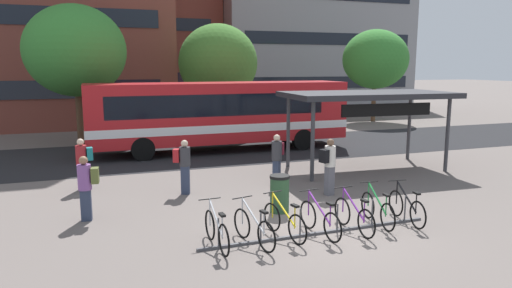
{
  "coord_description": "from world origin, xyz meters",
  "views": [
    {
      "loc": [
        -5.17,
        -9.66,
        3.96
      ],
      "look_at": [
        -0.01,
        4.88,
        1.34
      ],
      "focal_mm": 32.35,
      "sensor_mm": 36.0,
      "label": 1
    }
  ],
  "objects_px": {
    "parked_bicycle_silver_1": "(254,228)",
    "parked_bicycle_black_6": "(407,208)",
    "trash_bin": "(280,193)",
    "street_tree_2": "(375,59)",
    "commuter_red_pack_0": "(184,163)",
    "parked_bicycle_silver_0": "(217,231)",
    "city_bus": "(222,113)",
    "commuter_olive_pack_1": "(86,184)",
    "commuter_maroon_pack_4": "(277,156)",
    "parked_bicycle_yellow_2": "(284,222)",
    "commuter_black_pack_2": "(329,163)",
    "parked_bicycle_purple_3": "(320,220)",
    "transit_shelter": "(368,97)",
    "parked_bicycle_purple_4": "(354,216)",
    "street_tree_0": "(218,63)",
    "parked_bicycle_green_5": "(377,210)",
    "street_tree_1": "(75,51)",
    "commuter_teal_pack_3": "(83,161)"
  },
  "relations": [
    {
      "from": "parked_bicycle_silver_1",
      "to": "parked_bicycle_black_6",
      "type": "distance_m",
      "value": 4.19
    },
    {
      "from": "trash_bin",
      "to": "street_tree_2",
      "type": "distance_m",
      "value": 22.87
    },
    {
      "from": "commuter_red_pack_0",
      "to": "parked_bicycle_silver_0",
      "type": "bearing_deg",
      "value": -72.43
    },
    {
      "from": "city_bus",
      "to": "commuter_olive_pack_1",
      "type": "height_order",
      "value": "city_bus"
    },
    {
      "from": "trash_bin",
      "to": "commuter_maroon_pack_4",
      "type": "bearing_deg",
      "value": 69.39
    },
    {
      "from": "parked_bicycle_yellow_2",
      "to": "commuter_black_pack_2",
      "type": "relative_size",
      "value": 0.96
    },
    {
      "from": "parked_bicycle_silver_0",
      "to": "parked_bicycle_silver_1",
      "type": "xyz_separation_m",
      "value": [
        0.82,
        -0.13,
        0.0
      ]
    },
    {
      "from": "city_bus",
      "to": "commuter_maroon_pack_4",
      "type": "bearing_deg",
      "value": -90.5
    },
    {
      "from": "parked_bicycle_purple_3",
      "to": "commuter_black_pack_2",
      "type": "xyz_separation_m",
      "value": [
        1.84,
        2.97,
        0.64
      ]
    },
    {
      "from": "transit_shelter",
      "to": "commuter_olive_pack_1",
      "type": "bearing_deg",
      "value": -161.2
    },
    {
      "from": "city_bus",
      "to": "parked_bicycle_purple_3",
      "type": "xyz_separation_m",
      "value": [
        -0.77,
        -11.5,
        -1.39
      ]
    },
    {
      "from": "parked_bicycle_purple_4",
      "to": "commuter_olive_pack_1",
      "type": "relative_size",
      "value": 1.01
    },
    {
      "from": "transit_shelter",
      "to": "street_tree_2",
      "type": "bearing_deg",
      "value": 58.75
    },
    {
      "from": "transit_shelter",
      "to": "parked_bicycle_black_6",
      "type": "bearing_deg",
      "value": -109.89
    },
    {
      "from": "parked_bicycle_purple_3",
      "to": "commuter_red_pack_0",
      "type": "xyz_separation_m",
      "value": [
        -2.34,
        4.62,
        0.61
      ]
    },
    {
      "from": "commuter_olive_pack_1",
      "to": "commuter_black_pack_2",
      "type": "bearing_deg",
      "value": -173.61
    },
    {
      "from": "parked_bicycle_silver_0",
      "to": "commuter_black_pack_2",
      "type": "bearing_deg",
      "value": -59.05
    },
    {
      "from": "parked_bicycle_yellow_2",
      "to": "trash_bin",
      "type": "bearing_deg",
      "value": -31.35
    },
    {
      "from": "parked_bicycle_black_6",
      "to": "transit_shelter",
      "type": "height_order",
      "value": "transit_shelter"
    },
    {
      "from": "parked_bicycle_silver_1",
      "to": "street_tree_0",
      "type": "height_order",
      "value": "street_tree_0"
    },
    {
      "from": "parked_bicycle_silver_0",
      "to": "commuter_red_pack_0",
      "type": "distance_m",
      "value": 4.58
    },
    {
      "from": "city_bus",
      "to": "parked_bicycle_yellow_2",
      "type": "distance_m",
      "value": 11.56
    },
    {
      "from": "parked_bicycle_yellow_2",
      "to": "parked_bicycle_purple_3",
      "type": "xyz_separation_m",
      "value": [
        0.85,
        -0.14,
        0.0
      ]
    },
    {
      "from": "parked_bicycle_green_5",
      "to": "street_tree_1",
      "type": "xyz_separation_m",
      "value": [
        -7.28,
        15.45,
        4.31
      ]
    },
    {
      "from": "city_bus",
      "to": "commuter_maroon_pack_4",
      "type": "relative_size",
      "value": 6.89
    },
    {
      "from": "city_bus",
      "to": "street_tree_0",
      "type": "bearing_deg",
      "value": 76.02
    },
    {
      "from": "parked_bicycle_yellow_2",
      "to": "parked_bicycle_purple_4",
      "type": "relative_size",
      "value": 0.98
    },
    {
      "from": "parked_bicycle_black_6",
      "to": "street_tree_0",
      "type": "height_order",
      "value": "street_tree_0"
    },
    {
      "from": "city_bus",
      "to": "parked_bicycle_black_6",
      "type": "height_order",
      "value": "city_bus"
    },
    {
      "from": "street_tree_0",
      "to": "street_tree_1",
      "type": "xyz_separation_m",
      "value": [
        -7.78,
        -1.84,
        0.55
      ]
    },
    {
      "from": "parked_bicycle_silver_0",
      "to": "commuter_red_pack_0",
      "type": "bearing_deg",
      "value": -4.75
    },
    {
      "from": "commuter_olive_pack_1",
      "to": "trash_bin",
      "type": "distance_m",
      "value": 5.07
    },
    {
      "from": "parked_bicycle_green_5",
      "to": "parked_bicycle_black_6",
      "type": "relative_size",
      "value": 1.0
    },
    {
      "from": "commuter_maroon_pack_4",
      "to": "parked_bicycle_green_5",
      "type": "bearing_deg",
      "value": 54.87
    },
    {
      "from": "parked_bicycle_purple_4",
      "to": "street_tree_2",
      "type": "distance_m",
      "value": 23.79
    },
    {
      "from": "parked_bicycle_yellow_2",
      "to": "commuter_teal_pack_3",
      "type": "xyz_separation_m",
      "value": [
        -4.45,
        6.04,
        0.58
      ]
    },
    {
      "from": "parked_bicycle_black_6",
      "to": "commuter_red_pack_0",
      "type": "distance_m",
      "value": 6.67
    },
    {
      "from": "parked_bicycle_purple_3",
      "to": "street_tree_0",
      "type": "bearing_deg",
      "value": -14.18
    },
    {
      "from": "transit_shelter",
      "to": "commuter_maroon_pack_4",
      "type": "xyz_separation_m",
      "value": [
        -4.21,
        -1.25,
        -1.79
      ]
    },
    {
      "from": "parked_bicycle_silver_1",
      "to": "street_tree_1",
      "type": "height_order",
      "value": "street_tree_1"
    },
    {
      "from": "parked_bicycle_green_5",
      "to": "commuter_maroon_pack_4",
      "type": "relative_size",
      "value": 0.98
    },
    {
      "from": "parked_bicycle_silver_1",
      "to": "parked_bicycle_yellow_2",
      "type": "bearing_deg",
      "value": -90.18
    },
    {
      "from": "parked_bicycle_purple_3",
      "to": "parked_bicycle_purple_4",
      "type": "xyz_separation_m",
      "value": [
        0.9,
        -0.04,
        0.0
      ]
    },
    {
      "from": "parked_bicycle_silver_1",
      "to": "parked_bicycle_purple_4",
      "type": "bearing_deg",
      "value": -102.91
    },
    {
      "from": "commuter_black_pack_2",
      "to": "parked_bicycle_silver_1",
      "type": "bearing_deg",
      "value": -156.17
    },
    {
      "from": "commuter_maroon_pack_4",
      "to": "city_bus",
      "type": "bearing_deg",
      "value": -137.95
    },
    {
      "from": "city_bus",
      "to": "commuter_black_pack_2",
      "type": "bearing_deg",
      "value": -83.17
    },
    {
      "from": "trash_bin",
      "to": "street_tree_2",
      "type": "bearing_deg",
      "value": 50.07
    },
    {
      "from": "street_tree_2",
      "to": "commuter_olive_pack_1",
      "type": "bearing_deg",
      "value": -140.03
    },
    {
      "from": "city_bus",
      "to": "parked_bicycle_black_6",
      "type": "xyz_separation_m",
      "value": [
        1.75,
        -11.41,
        -1.39
      ]
    }
  ]
}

